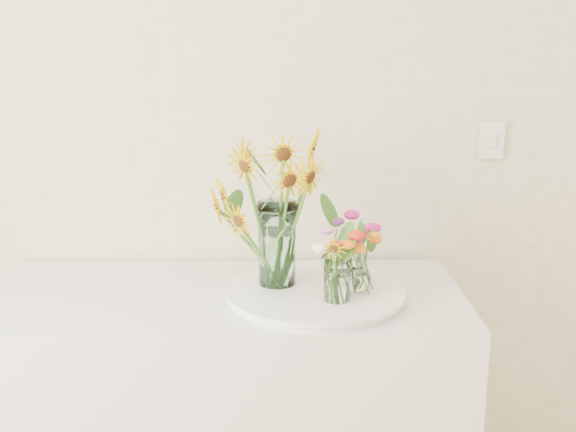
# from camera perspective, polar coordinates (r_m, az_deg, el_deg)

# --- Properties ---
(counter) EXTENTS (1.40, 0.60, 0.90)m
(counter) POSITION_cam_1_polar(r_m,az_deg,el_deg) (2.33, -4.87, -16.49)
(counter) COLOR white
(counter) RESTS_ON ground_plane
(tray) EXTENTS (0.49, 0.49, 0.02)m
(tray) POSITION_cam_1_polar(r_m,az_deg,el_deg) (2.07, 2.17, -6.21)
(tray) COLOR white
(tray) RESTS_ON counter
(mason_jar) EXTENTS (0.14, 0.14, 0.25)m
(mason_jar) POSITION_cam_1_polar(r_m,az_deg,el_deg) (2.07, -0.87, -2.22)
(mason_jar) COLOR #ACD9D6
(mason_jar) RESTS_ON tray
(sunflower_bouquet) EXTENTS (0.87, 0.87, 0.46)m
(sunflower_bouquet) POSITION_cam_1_polar(r_m,az_deg,el_deg) (2.04, -0.88, 0.55)
(sunflower_bouquet) COLOR #DFAF04
(sunflower_bouquet) RESTS_ON tray
(small_vase_a) EXTENTS (0.09, 0.09, 0.12)m
(small_vase_a) POSITION_cam_1_polar(r_m,az_deg,el_deg) (1.97, 3.91, -5.08)
(small_vase_a) COLOR white
(small_vase_a) RESTS_ON tray
(wildflower_posy_a) EXTENTS (0.18, 0.18, 0.21)m
(wildflower_posy_a) POSITION_cam_1_polar(r_m,az_deg,el_deg) (1.95, 3.93, -3.84)
(wildflower_posy_a) COLOR orange
(wildflower_posy_a) RESTS_ON tray
(small_vase_b) EXTENTS (0.11, 0.11, 0.12)m
(small_vase_b) POSITION_cam_1_polar(r_m,az_deg,el_deg) (2.05, 5.47, -4.31)
(small_vase_b) COLOR white
(small_vase_b) RESTS_ON tray
(wildflower_posy_b) EXTENTS (0.21, 0.21, 0.21)m
(wildflower_posy_b) POSITION_cam_1_polar(r_m,az_deg,el_deg) (2.04, 5.50, -3.12)
(wildflower_posy_b) COLOR orange
(wildflower_posy_b) RESTS_ON tray
(small_vase_c) EXTENTS (0.09, 0.09, 0.12)m
(small_vase_c) POSITION_cam_1_polar(r_m,az_deg,el_deg) (2.12, 4.71, -3.68)
(small_vase_c) COLOR white
(small_vase_c) RESTS_ON tray
(wildflower_posy_c) EXTENTS (0.20, 0.20, 0.21)m
(wildflower_posy_c) POSITION_cam_1_polar(r_m,az_deg,el_deg) (2.11, 4.74, -2.52)
(wildflower_posy_c) COLOR orange
(wildflower_posy_c) RESTS_ON tray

